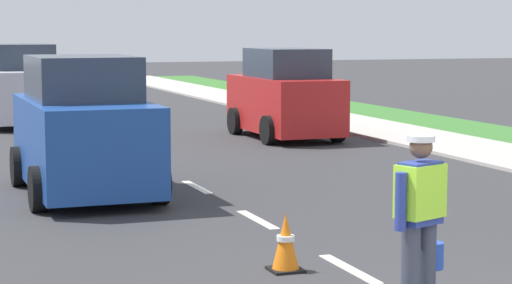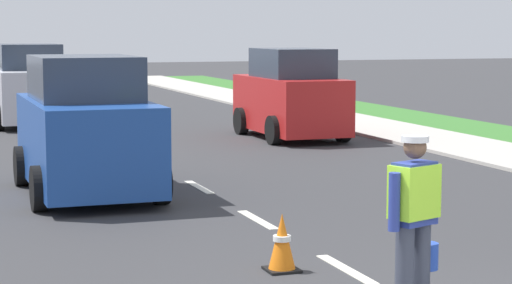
% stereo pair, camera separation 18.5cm
% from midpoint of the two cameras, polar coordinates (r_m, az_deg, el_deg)
% --- Properties ---
extents(ground_plane, '(96.00, 96.00, 0.00)m').
position_cam_midpoint_polar(ground_plane, '(28.47, -9.94, 1.16)').
color(ground_plane, '#333335').
extents(lane_center_line, '(0.14, 46.40, 0.01)m').
position_cam_midpoint_polar(lane_center_line, '(32.61, -11.13, 1.83)').
color(lane_center_line, silver).
rests_on(lane_center_line, ground).
extents(road_worker, '(0.69, 0.55, 1.67)m').
position_cam_midpoint_polar(road_worker, '(9.45, 9.81, -4.08)').
color(road_worker, '#383D4C').
rests_on(road_worker, ground).
extents(traffic_cone_near, '(0.36, 0.36, 0.65)m').
position_cam_midpoint_polar(traffic_cone_near, '(10.84, 2.02, -5.89)').
color(traffic_cone_near, black).
rests_on(traffic_cone_near, ground).
extents(car_oncoming_lead, '(2.05, 4.05, 2.24)m').
position_cam_midpoint_polar(car_oncoming_lead, '(15.94, -9.56, 0.67)').
color(car_oncoming_lead, '#1E4799').
rests_on(car_oncoming_lead, ground).
extents(car_oncoming_second, '(2.10, 4.08, 2.25)m').
position_cam_midpoint_polar(car_oncoming_second, '(27.82, -12.89, 3.12)').
color(car_oncoming_second, silver).
rests_on(car_oncoming_second, ground).
extents(car_parked_far, '(1.96, 3.87, 2.19)m').
position_cam_midpoint_polar(car_parked_far, '(23.87, 2.25, 2.66)').
color(car_parked_far, red).
rests_on(car_parked_far, ground).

